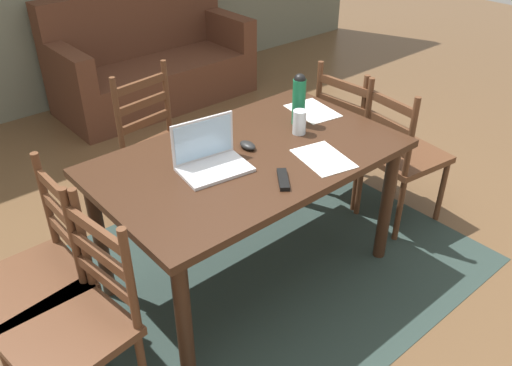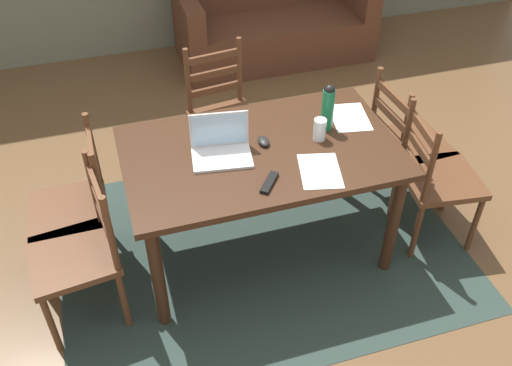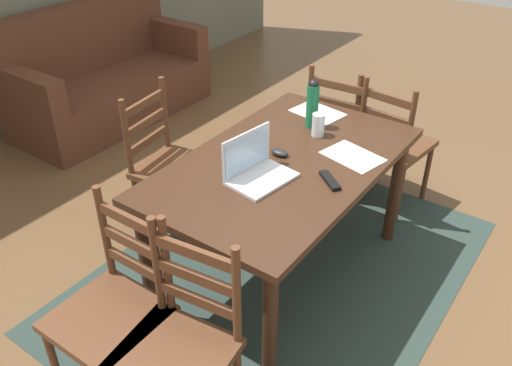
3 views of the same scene
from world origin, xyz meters
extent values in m
plane|color=brown|center=(0.00, 0.00, 0.00)|extent=(14.00, 14.00, 0.00)
cube|color=#283833|center=(0.00, 0.00, 0.00)|extent=(2.48, 1.84, 0.01)
cube|color=#382114|center=(0.00, 0.00, 0.76)|extent=(1.52, 0.92, 0.04)
cylinder|color=#382114|center=(-0.68, -0.38, 0.37)|extent=(0.07, 0.07, 0.74)
cylinder|color=#382114|center=(0.68, -0.38, 0.37)|extent=(0.07, 0.07, 0.74)
cylinder|color=#382114|center=(-0.68, 0.38, 0.37)|extent=(0.07, 0.07, 0.74)
cylinder|color=#382114|center=(0.68, 0.38, 0.37)|extent=(0.07, 0.07, 0.74)
cube|color=#56331E|center=(1.09, -0.18, 0.45)|extent=(0.49, 0.49, 0.04)
cylinder|color=#56331E|center=(1.30, -0.02, 0.21)|extent=(0.04, 0.04, 0.43)
cylinder|color=#56331E|center=(1.26, -0.40, 0.21)|extent=(0.04, 0.04, 0.43)
cylinder|color=#56331E|center=(0.93, 0.03, 0.21)|extent=(0.04, 0.04, 0.43)
cylinder|color=#56331E|center=(0.88, -0.35, 0.21)|extent=(0.04, 0.04, 0.43)
cylinder|color=#56331E|center=(0.92, 0.03, 0.70)|extent=(0.04, 0.04, 0.50)
cylinder|color=#56331E|center=(0.87, -0.35, 0.70)|extent=(0.04, 0.04, 0.50)
cube|color=#56331E|center=(0.89, -0.16, 0.60)|extent=(0.07, 0.36, 0.05)
cube|color=#56331E|center=(0.89, -0.16, 0.72)|extent=(0.07, 0.36, 0.05)
cube|color=#56331E|center=(0.89, -0.16, 0.85)|extent=(0.07, 0.36, 0.05)
cube|color=#56331E|center=(1.09, 0.18, 0.45)|extent=(0.46, 0.46, 0.04)
cylinder|color=#56331E|center=(1.27, 0.38, 0.21)|extent=(0.04, 0.04, 0.43)
cylinder|color=#56331E|center=(1.29, 0.00, 0.21)|extent=(0.04, 0.04, 0.43)
cylinder|color=#56331E|center=(0.89, 0.36, 0.21)|extent=(0.04, 0.04, 0.43)
cylinder|color=#56331E|center=(0.91, -0.02, 0.21)|extent=(0.04, 0.04, 0.43)
cylinder|color=#56331E|center=(0.88, 0.36, 0.70)|extent=(0.04, 0.04, 0.50)
cylinder|color=#56331E|center=(0.90, -0.02, 0.70)|extent=(0.04, 0.04, 0.50)
cube|color=#56331E|center=(0.89, 0.17, 0.60)|extent=(0.04, 0.36, 0.05)
cube|color=#56331E|center=(0.89, 0.17, 0.72)|extent=(0.04, 0.36, 0.05)
cube|color=#56331E|center=(0.89, 0.17, 0.85)|extent=(0.04, 0.36, 0.05)
cube|color=#56331E|center=(-1.09, -0.18, 0.45)|extent=(0.49, 0.49, 0.04)
cylinder|color=#56331E|center=(-1.26, -0.40, 0.21)|extent=(0.04, 0.04, 0.43)
cylinder|color=#56331E|center=(-1.30, -0.02, 0.21)|extent=(0.04, 0.04, 0.43)
cylinder|color=#56331E|center=(-0.88, -0.35, 0.21)|extent=(0.04, 0.04, 0.43)
cylinder|color=#56331E|center=(-0.93, 0.03, 0.21)|extent=(0.04, 0.04, 0.43)
cylinder|color=#56331E|center=(-0.87, -0.35, 0.70)|extent=(0.04, 0.04, 0.50)
cylinder|color=#56331E|center=(-0.92, 0.03, 0.70)|extent=(0.04, 0.04, 0.50)
cube|color=#56331E|center=(-0.89, -0.16, 0.60)|extent=(0.07, 0.36, 0.05)
cube|color=#56331E|center=(-0.89, -0.16, 0.72)|extent=(0.07, 0.36, 0.05)
cube|color=#56331E|center=(-0.89, -0.16, 0.85)|extent=(0.07, 0.36, 0.05)
cube|color=#56331E|center=(-1.09, 0.18, 0.45)|extent=(0.44, 0.44, 0.04)
cylinder|color=#56331E|center=(-1.28, -0.01, 0.21)|extent=(0.04, 0.04, 0.43)
cylinder|color=#56331E|center=(-1.28, 0.37, 0.21)|extent=(0.04, 0.04, 0.43)
cylinder|color=#56331E|center=(-0.90, 0.00, 0.21)|extent=(0.04, 0.04, 0.43)
cylinder|color=#56331E|center=(-0.90, 0.38, 0.21)|extent=(0.04, 0.04, 0.43)
cylinder|color=#56331E|center=(-0.89, 0.00, 0.70)|extent=(0.04, 0.04, 0.50)
cylinder|color=#56331E|center=(-0.89, 0.38, 0.70)|extent=(0.04, 0.04, 0.50)
cube|color=#56331E|center=(-0.89, 0.19, 0.60)|extent=(0.03, 0.36, 0.05)
cube|color=#56331E|center=(-0.89, 0.19, 0.72)|extent=(0.03, 0.36, 0.05)
cube|color=#56331E|center=(-0.89, 0.19, 0.85)|extent=(0.03, 0.36, 0.05)
cube|color=#56331E|center=(0.00, 0.79, 0.45)|extent=(0.50, 0.50, 0.04)
cylinder|color=#56331E|center=(0.21, 0.63, 0.21)|extent=(0.04, 0.04, 0.43)
cylinder|color=#56331E|center=(-0.16, 0.58, 0.21)|extent=(0.04, 0.04, 0.43)
cylinder|color=#56331E|center=(0.16, 1.00, 0.21)|extent=(0.04, 0.04, 0.43)
cylinder|color=#56331E|center=(-0.21, 0.95, 0.21)|extent=(0.04, 0.04, 0.43)
cylinder|color=#56331E|center=(0.16, 1.01, 0.70)|extent=(0.04, 0.04, 0.50)
cylinder|color=#56331E|center=(-0.22, 0.96, 0.70)|extent=(0.04, 0.04, 0.50)
cube|color=#56331E|center=(-0.03, 0.99, 0.60)|extent=(0.36, 0.07, 0.05)
cube|color=#56331E|center=(-0.03, 0.99, 0.72)|extent=(0.36, 0.07, 0.05)
cube|color=#56331E|center=(-0.03, 0.99, 0.85)|extent=(0.36, 0.07, 0.05)
cube|color=#512D1E|center=(0.89, 2.42, 0.20)|extent=(1.80, 0.80, 0.40)
cube|color=#512D1E|center=(0.07, 2.42, 0.55)|extent=(0.16, 0.80, 0.30)
cube|color=silver|center=(-0.23, -0.02, 0.79)|extent=(0.35, 0.26, 0.02)
cube|color=silver|center=(-0.21, 0.09, 0.90)|extent=(0.32, 0.06, 0.21)
cube|color=#A5CCEA|center=(-0.21, 0.08, 0.90)|extent=(0.29, 0.05, 0.19)
cylinder|color=#197247|center=(0.42, 0.09, 0.91)|extent=(0.07, 0.07, 0.25)
sphere|color=black|center=(0.42, 0.09, 1.03)|extent=(0.06, 0.06, 0.06)
cylinder|color=silver|center=(0.34, 0.00, 0.84)|extent=(0.07, 0.07, 0.13)
ellipsoid|color=black|center=(0.03, 0.05, 0.80)|extent=(0.06, 0.10, 0.03)
cube|color=black|center=(-0.05, -0.29, 0.79)|extent=(0.14, 0.16, 0.02)
cube|color=white|center=(0.60, 0.15, 0.78)|extent=(0.26, 0.33, 0.00)
cube|color=white|center=(0.24, -0.27, 0.78)|extent=(0.27, 0.34, 0.00)
camera|label=1|loc=(-1.46, -1.75, 2.06)|focal=37.11mm
camera|label=2|loc=(-0.77, -2.40, 2.68)|focal=40.10mm
camera|label=3|loc=(-2.04, -1.27, 2.19)|focal=37.53mm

